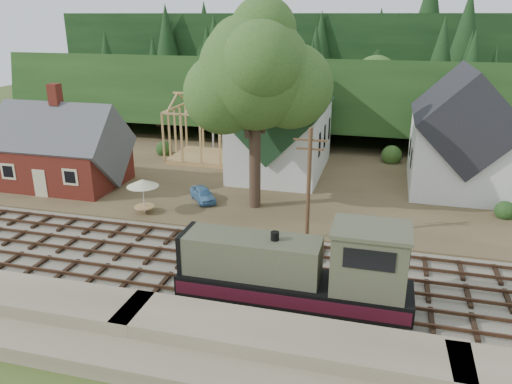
# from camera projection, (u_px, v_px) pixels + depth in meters

# --- Properties ---
(ground) EXTENTS (140.00, 140.00, 0.00)m
(ground) POSITION_uv_depth(u_px,v_px,m) (184.00, 263.00, 31.60)
(ground) COLOR #384C1E
(ground) RESTS_ON ground
(embankment) EXTENTS (64.00, 5.00, 1.60)m
(embankment) POSITION_uv_depth(u_px,v_px,m) (115.00, 344.00, 23.87)
(embankment) COLOR #7F7259
(embankment) RESTS_ON ground
(railroad_bed) EXTENTS (64.00, 11.00, 0.16)m
(railroad_bed) POSITION_uv_depth(u_px,v_px,m) (184.00, 262.00, 31.57)
(railroad_bed) COLOR #726B5B
(railroad_bed) RESTS_ON ground
(village_flat) EXTENTS (64.00, 26.00, 0.30)m
(village_flat) POSITION_uv_depth(u_px,v_px,m) (256.00, 176.00, 47.93)
(village_flat) COLOR brown
(village_flat) RESTS_ON ground
(hillside) EXTENTS (70.00, 28.96, 12.74)m
(hillside) POSITION_uv_depth(u_px,v_px,m) (300.00, 127.00, 69.82)
(hillside) COLOR #1E3F19
(hillside) RESTS_ON ground
(ridge) EXTENTS (80.00, 20.00, 12.00)m
(ridge) POSITION_uv_depth(u_px,v_px,m) (317.00, 107.00, 84.38)
(ridge) COLOR black
(ridge) RESTS_ON ground
(depot) EXTENTS (10.80, 7.41, 9.00)m
(depot) POSITION_uv_depth(u_px,v_px,m) (63.00, 153.00, 44.39)
(depot) COLOR #531B12
(depot) RESTS_ON village_flat
(church) EXTENTS (8.40, 15.17, 13.00)m
(church) POSITION_uv_depth(u_px,v_px,m) (281.00, 122.00, 47.28)
(church) COLOR silver
(church) RESTS_ON village_flat
(farmhouse) EXTENTS (8.40, 10.80, 10.60)m
(farmhouse) POSITION_uv_depth(u_px,v_px,m) (461.00, 137.00, 42.90)
(farmhouse) COLOR silver
(farmhouse) RESTS_ON village_flat
(timber_frame) EXTENTS (8.20, 6.20, 6.99)m
(timber_frame) POSITION_uv_depth(u_px,v_px,m) (211.00, 132.00, 51.97)
(timber_frame) COLOR tan
(timber_frame) RESTS_ON village_flat
(lattice_tower) EXTENTS (3.20, 3.20, 12.12)m
(lattice_tower) POSITION_uv_depth(u_px,v_px,m) (227.00, 60.00, 55.15)
(lattice_tower) COLOR silver
(lattice_tower) RESTS_ON village_flat
(big_tree) EXTENTS (10.90, 8.40, 14.70)m
(big_tree) POSITION_uv_depth(u_px,v_px,m) (257.00, 81.00, 36.81)
(big_tree) COLOR #38281E
(big_tree) RESTS_ON village_flat
(telegraph_pole_near) EXTENTS (2.20, 0.28, 8.00)m
(telegraph_pole_near) POSITION_uv_depth(u_px,v_px,m) (309.00, 183.00, 33.21)
(telegraph_pole_near) COLOR #4C331E
(telegraph_pole_near) RESTS_ON ground
(locomotive) EXTENTS (12.19, 3.05, 4.87)m
(locomotive) POSITION_uv_depth(u_px,v_px,m) (302.00, 271.00, 26.20)
(locomotive) COLOR black
(locomotive) RESTS_ON railroad_bed
(car_blue) EXTENTS (3.26, 3.56, 1.18)m
(car_blue) POSITION_uv_depth(u_px,v_px,m) (203.00, 194.00, 41.07)
(car_blue) COLOR #588DBD
(car_blue) RESTS_ON village_flat
(patio_set) EXTENTS (2.45, 2.45, 2.72)m
(patio_set) POSITION_uv_depth(u_px,v_px,m) (143.00, 184.00, 38.05)
(patio_set) COLOR silver
(patio_set) RESTS_ON village_flat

